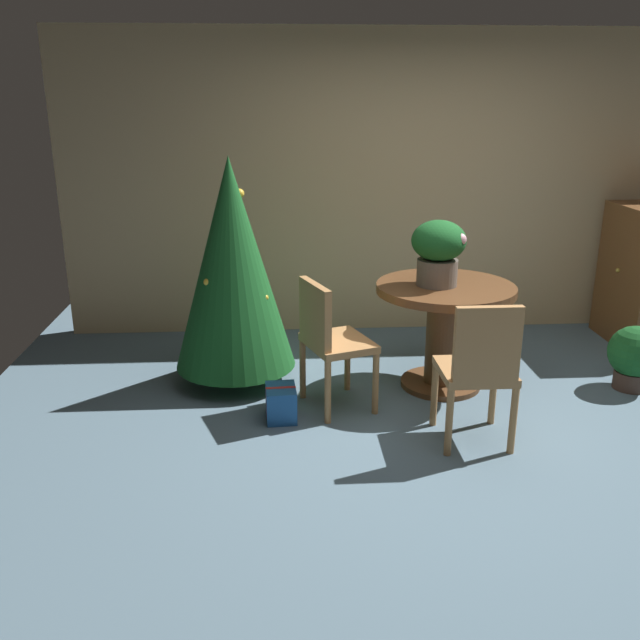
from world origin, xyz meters
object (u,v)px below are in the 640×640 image
object	(u,v)px
wooden_chair_near	(479,366)
holiday_tree	(232,265)
wooden_chair_left	(329,337)
gift_box_blue	(281,403)
flower_vase	(439,249)
potted_plant	(634,355)
round_dining_table	(444,319)

from	to	relation	value
wooden_chair_near	holiday_tree	distance (m)	1.91
wooden_chair_left	gift_box_blue	xyz separation A→B (m)	(-0.33, -0.15, -0.41)
gift_box_blue	holiday_tree	bearing A→B (deg)	116.45
flower_vase	holiday_tree	xyz separation A→B (m)	(-1.45, 0.20, -0.14)
wooden_chair_left	holiday_tree	xyz separation A→B (m)	(-0.66, 0.51, 0.38)
wooden_chair_left	gift_box_blue	bearing A→B (deg)	-154.99
gift_box_blue	potted_plant	size ratio (longest dim) A/B	0.56
round_dining_table	flower_vase	size ratio (longest dim) A/B	2.14
flower_vase	wooden_chair_left	bearing A→B (deg)	-158.75
round_dining_table	gift_box_blue	bearing A→B (deg)	-158.57
round_dining_table	wooden_chair_left	distance (m)	0.91
holiday_tree	potted_plant	size ratio (longest dim) A/B	3.50
wooden_chair_near	holiday_tree	bearing A→B (deg)	144.12
flower_vase	wooden_chair_left	distance (m)	0.99
round_dining_table	holiday_tree	distance (m)	1.57
holiday_tree	gift_box_blue	xyz separation A→B (m)	(0.33, -0.66, -0.79)
wooden_chair_near	gift_box_blue	xyz separation A→B (m)	(-1.19, 0.43, -0.41)
round_dining_table	gift_box_blue	world-z (taller)	round_dining_table
round_dining_table	potted_plant	world-z (taller)	round_dining_table
holiday_tree	flower_vase	bearing A→B (deg)	-7.93
round_dining_table	gift_box_blue	xyz separation A→B (m)	(-1.19, -0.47, -0.41)
gift_box_blue	wooden_chair_near	bearing A→B (deg)	-20.10
round_dining_table	flower_vase	distance (m)	0.52
flower_vase	round_dining_table	bearing A→B (deg)	4.18
holiday_tree	potted_plant	bearing A→B (deg)	-6.51
wooden_chair_left	potted_plant	xyz separation A→B (m)	(2.24, 0.18, -0.26)
flower_vase	gift_box_blue	distance (m)	1.52
potted_plant	wooden_chair_left	bearing A→B (deg)	-175.50
round_dining_table	flower_vase	xyz separation A→B (m)	(-0.07, -0.00, 0.51)
wooden_chair_near	potted_plant	bearing A→B (deg)	28.86
wooden_chair_left	wooden_chair_near	distance (m)	1.04
wooden_chair_near	potted_plant	world-z (taller)	wooden_chair_near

